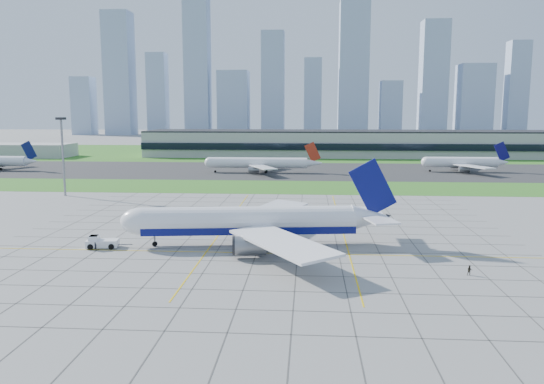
# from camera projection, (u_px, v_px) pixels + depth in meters

# --- Properties ---
(ground) EXTENTS (1400.00, 1400.00, 0.00)m
(ground) POSITION_uv_depth(u_px,v_px,m) (258.00, 250.00, 105.69)
(ground) COLOR gray
(ground) RESTS_ON ground
(grass_median) EXTENTS (700.00, 35.00, 0.04)m
(grass_median) POSITION_uv_depth(u_px,v_px,m) (281.00, 187.00, 194.45)
(grass_median) COLOR #367321
(grass_median) RESTS_ON ground
(asphalt_taxiway) EXTENTS (700.00, 75.00, 0.04)m
(asphalt_taxiway) POSITION_uv_depth(u_px,v_px,m) (287.00, 170.00, 248.70)
(asphalt_taxiway) COLOR #383838
(asphalt_taxiway) RESTS_ON ground
(grass_far) EXTENTS (700.00, 145.00, 0.04)m
(grass_far) POSITION_uv_depth(u_px,v_px,m) (294.00, 153.00, 357.19)
(grass_far) COLOR #367321
(grass_far) RESTS_ON ground
(apron_markings) EXTENTS (120.00, 130.00, 0.03)m
(apron_markings) POSITION_uv_depth(u_px,v_px,m) (264.00, 237.00, 116.60)
(apron_markings) COLOR #474744
(apron_markings) RESTS_ON ground
(terminal) EXTENTS (260.00, 43.00, 15.80)m
(terminal) POSITION_uv_depth(u_px,v_px,m) (357.00, 143.00, 328.49)
(terminal) COLOR #B7B7B2
(terminal) RESTS_ON ground
(service_block) EXTENTS (50.00, 25.00, 8.00)m
(service_block) POSITION_uv_depth(u_px,v_px,m) (30.00, 150.00, 323.13)
(service_block) COLOR #B7B7B2
(service_block) RESTS_ON ground
(light_mast) EXTENTS (2.50, 2.50, 25.60)m
(light_mast) POSITION_uv_depth(u_px,v_px,m) (62.00, 146.00, 172.15)
(light_mast) COLOR gray
(light_mast) RESTS_ON ground
(city_skyline) EXTENTS (523.00, 32.40, 160.00)m
(city_skyline) POSITION_uv_depth(u_px,v_px,m) (293.00, 84.00, 610.26)
(city_skyline) COLOR #98ACC7
(city_skyline) RESTS_ON ground
(airliner) EXTENTS (56.97, 57.40, 17.96)m
(airliner) POSITION_uv_depth(u_px,v_px,m) (251.00, 222.00, 109.11)
(airliner) COLOR white
(airliner) RESTS_ON ground
(pushback_tug) EXTENTS (9.29, 3.86, 2.55)m
(pushback_tug) POSITION_uv_depth(u_px,v_px,m) (101.00, 242.00, 107.50)
(pushback_tug) COLOR white
(pushback_tug) RESTS_ON ground
(crew_near) EXTENTS (0.58, 0.73, 1.75)m
(crew_near) POSITION_uv_depth(u_px,v_px,m) (95.00, 247.00, 105.18)
(crew_near) COLOR black
(crew_near) RESTS_ON ground
(crew_far) EXTENTS (0.92, 0.74, 1.77)m
(crew_far) POSITION_uv_depth(u_px,v_px,m) (470.00, 270.00, 89.39)
(crew_far) COLOR black
(crew_far) RESTS_ON ground
(distant_jet_1) EXTENTS (50.36, 42.66, 14.08)m
(distant_jet_1) POSITION_uv_depth(u_px,v_px,m) (259.00, 163.00, 239.44)
(distant_jet_1) COLOR white
(distant_jet_1) RESTS_ON ground
(distant_jet_2) EXTENTS (37.22, 42.66, 14.08)m
(distant_jet_2) POSITION_uv_depth(u_px,v_px,m) (463.00, 162.00, 242.22)
(distant_jet_2) COLOR white
(distant_jet_2) RESTS_ON ground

